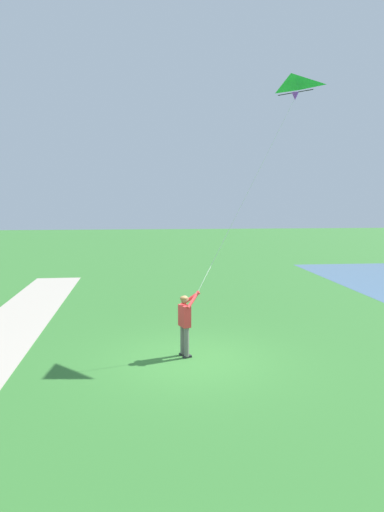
% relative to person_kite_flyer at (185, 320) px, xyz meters
% --- Properties ---
extents(ground_plane, '(120.00, 120.00, 0.00)m').
position_rel_person_kite_flyer_xyz_m(ground_plane, '(-0.16, 0.26, -1.05)').
color(ground_plane, '#33702D').
extents(person_kite_flyer, '(0.63, 0.49, 1.83)m').
position_rel_person_kite_flyer_xyz_m(person_kite_flyer, '(0.00, 0.00, 0.00)').
color(person_kite_flyer, '#232328').
rests_on(person_kite_flyer, ground).
extents(flying_kite, '(3.47, 1.56, 6.11)m').
position_rel_person_kite_flyer_xyz_m(flying_kite, '(-3.18, -1.07, 6.50)').
color(flying_kite, green).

